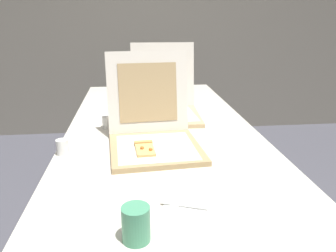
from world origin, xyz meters
TOP-DOWN VIEW (x-y plane):
  - wall_back at (0.00, 2.75)m, footprint 10.00×0.10m
  - table at (0.00, 0.60)m, footprint 0.97×2.16m
  - pizza_box_front at (-0.06, 0.32)m, footprint 0.42×0.48m
  - pizza_box_middle at (0.04, 0.80)m, footprint 0.40×0.46m
  - cup_white_far at (-0.25, 0.93)m, footprint 0.05×0.05m
  - cup_white_near_left at (-0.45, 0.28)m, footprint 0.05×0.05m
  - cup_white_mid at (-0.28, 0.62)m, footprint 0.05×0.05m
  - cup_printed_front at (-0.15, -0.32)m, footprint 0.08×0.08m
  - napkin_pile at (0.03, -0.12)m, footprint 0.20×0.20m

SIDE VIEW (x-z plane):
  - table at x=0.00m, z-range 0.33..1.08m
  - napkin_pile at x=0.03m, z-range 0.75..0.76m
  - cup_white_far at x=-0.25m, z-range 0.75..0.82m
  - cup_white_near_left at x=-0.45m, z-range 0.75..0.82m
  - cup_white_mid at x=-0.28m, z-range 0.75..0.82m
  - cup_printed_front at x=-0.15m, z-range 0.75..0.85m
  - pizza_box_front at x=-0.06m, z-range 0.61..1.01m
  - pizza_box_middle at x=0.04m, z-range 0.61..1.01m
  - wall_back at x=0.00m, z-range 0.00..2.60m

